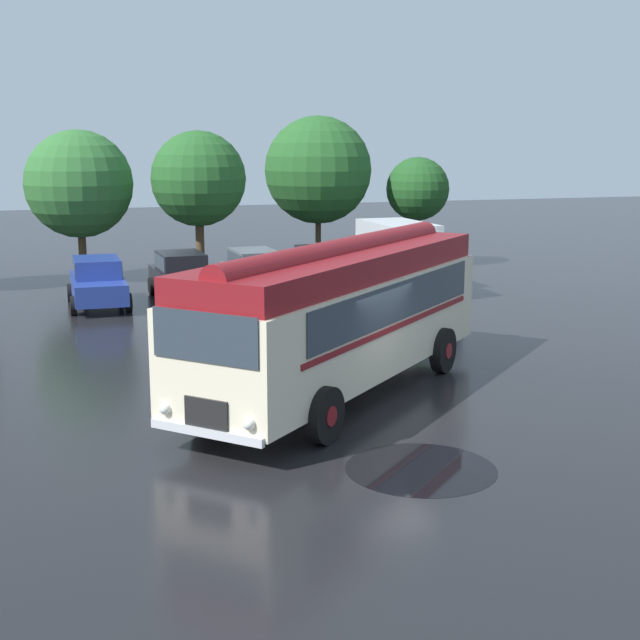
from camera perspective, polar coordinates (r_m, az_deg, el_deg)
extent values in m
plane|color=black|center=(19.28, 3.16, -5.39)|extent=(120.00, 120.00, 0.00)
cube|color=beige|center=(19.64, 1.34, -0.25)|extent=(9.02, 8.65, 2.10)
cube|color=maroon|center=(19.42, 1.36, 3.60)|extent=(8.73, 8.37, 0.56)
cylinder|color=maroon|center=(19.38, 1.37, 4.36)|extent=(7.35, 6.92, 0.60)
cube|color=#2D3842|center=(19.26, 5.10, 1.20)|extent=(5.87, 5.49, 0.84)
cube|color=#2D3842|center=(20.40, -1.40, 1.82)|extent=(5.87, 5.49, 0.84)
cube|color=maroon|center=(19.27, 4.94, -0.43)|extent=(6.01, 5.62, 0.12)
cube|color=maroon|center=(20.41, -1.53, 0.28)|extent=(6.01, 5.62, 0.12)
cube|color=#2D3842|center=(15.34, -7.41, -1.10)|extent=(1.53, 1.63, 0.88)
cube|color=black|center=(15.68, -7.29, -6.00)|extent=(0.66, 0.70, 0.56)
cube|color=silver|center=(15.77, -7.31, -7.16)|extent=(1.69, 1.80, 0.16)
sphere|color=white|center=(15.19, -4.56, -6.64)|extent=(0.22, 0.22, 0.22)
sphere|color=white|center=(16.22, -9.89, -5.60)|extent=(0.22, 0.22, 0.22)
cylinder|color=black|center=(16.66, 0.31, -6.12)|extent=(1.00, 0.96, 1.10)
cylinder|color=maroon|center=(16.66, 0.31, -6.12)|extent=(0.50, 0.50, 0.39)
cylinder|color=black|center=(18.00, -6.99, -4.86)|extent=(1.00, 0.96, 1.10)
cylinder|color=maroon|center=(18.00, -6.99, -4.86)|extent=(0.50, 0.50, 0.39)
cylinder|color=black|center=(21.93, 7.89, -1.93)|extent=(1.00, 0.96, 1.10)
cylinder|color=maroon|center=(21.93, 7.89, -1.93)|extent=(0.50, 0.50, 0.39)
cylinder|color=black|center=(22.96, 1.83, -1.22)|extent=(1.00, 0.96, 1.10)
cylinder|color=maroon|center=(22.96, 1.83, -1.22)|extent=(0.50, 0.50, 0.39)
cube|color=navy|center=(31.21, -14.02, 2.03)|extent=(1.73, 4.21, 0.70)
cube|color=navy|center=(31.26, -14.09, 3.29)|extent=(1.51, 2.19, 0.64)
cube|color=#2D3842|center=(31.32, -12.71, 3.36)|extent=(0.04, 1.93, 0.50)
cube|color=#2D3842|center=(31.23, -15.48, 3.21)|extent=(0.04, 1.93, 0.50)
cylinder|color=black|center=(30.06, -12.15, 1.09)|extent=(0.20, 0.64, 0.64)
cylinder|color=black|center=(29.95, -15.50, 0.89)|extent=(0.20, 0.64, 0.64)
cylinder|color=black|center=(32.61, -12.60, 1.87)|extent=(0.20, 0.64, 0.64)
cylinder|color=black|center=(32.52, -15.68, 1.69)|extent=(0.20, 0.64, 0.64)
cube|color=black|center=(32.17, -8.81, 2.51)|extent=(1.86, 4.26, 0.70)
cube|color=black|center=(32.22, -8.90, 3.72)|extent=(1.58, 2.24, 0.64)
cube|color=#2D3842|center=(32.38, -7.58, 3.80)|extent=(0.10, 1.93, 0.50)
cube|color=#2D3842|center=(32.09, -10.23, 3.65)|extent=(0.10, 1.93, 0.50)
cylinder|color=black|center=(31.16, -6.73, 1.63)|extent=(0.22, 0.65, 0.64)
cylinder|color=black|center=(30.81, -9.91, 1.42)|extent=(0.22, 0.65, 0.64)
cylinder|color=black|center=(33.66, -7.76, 2.33)|extent=(0.22, 0.65, 0.64)
cylinder|color=black|center=(33.34, -10.72, 2.14)|extent=(0.22, 0.65, 0.64)
cube|color=#4C5156|center=(32.67, -4.14, 2.75)|extent=(1.85, 4.26, 0.70)
cube|color=#4C5156|center=(32.72, -4.23, 3.95)|extent=(1.57, 2.24, 0.64)
cube|color=#2D3842|center=(32.93, -2.95, 4.01)|extent=(0.09, 1.93, 0.50)
cube|color=#2D3842|center=(32.52, -5.51, 3.88)|extent=(0.09, 1.93, 0.50)
cylinder|color=black|center=(31.74, -1.96, 1.88)|extent=(0.22, 0.65, 0.64)
cylinder|color=black|center=(31.25, -5.03, 1.69)|extent=(0.22, 0.65, 0.64)
cylinder|color=black|center=(34.20, -3.31, 2.55)|extent=(0.22, 0.65, 0.64)
cylinder|color=black|center=(33.74, -6.17, 2.39)|extent=(0.22, 0.65, 0.64)
cube|color=black|center=(33.54, 0.37, 3.00)|extent=(2.19, 4.37, 0.70)
cube|color=black|center=(33.58, 0.26, 4.17)|extent=(1.75, 2.35, 0.64)
cube|color=#2D3842|center=(33.90, 1.42, 4.23)|extent=(0.25, 1.92, 0.50)
cube|color=#2D3842|center=(33.27, -0.93, 4.10)|extent=(0.25, 1.92, 0.50)
cylinder|color=black|center=(32.82, 2.72, 2.19)|extent=(0.27, 0.66, 0.64)
cylinder|color=black|center=(32.06, -0.07, 1.98)|extent=(0.27, 0.66, 0.64)
cylinder|color=black|center=(35.12, 0.77, 2.81)|extent=(0.27, 0.66, 0.64)
cylinder|color=black|center=(34.41, -1.88, 2.62)|extent=(0.27, 0.66, 0.64)
cube|color=#B2B7BC|center=(34.67, 4.99, 4.54)|extent=(2.04, 3.96, 2.10)
cube|color=gray|center=(32.08, 7.03, 3.49)|extent=(1.92, 1.76, 1.60)
cube|color=#2D3842|center=(31.26, 7.73, 3.78)|extent=(1.70, 0.05, 0.72)
cylinder|color=black|center=(32.71, 8.60, 2.18)|extent=(0.25, 0.80, 0.80)
cylinder|color=black|center=(31.83, 5.26, 2.01)|extent=(0.25, 0.80, 0.80)
cylinder|color=black|center=(35.88, 6.03, 3.06)|extent=(0.25, 0.80, 0.80)
cylinder|color=black|center=(35.08, 2.93, 2.91)|extent=(0.25, 0.80, 0.80)
cylinder|color=#4C3823|center=(37.08, -14.95, 4.17)|extent=(0.31, 0.31, 2.30)
sphere|color=#2D662D|center=(36.85, -15.17, 8.40)|extent=(4.25, 4.25, 4.25)
sphere|color=#2D662D|center=(37.01, -15.49, 8.93)|extent=(2.91, 2.91, 2.91)
cylinder|color=#4C3823|center=(36.43, -7.68, 4.62)|extent=(0.35, 0.35, 2.67)
sphere|color=#235623|center=(36.21, -7.79, 8.95)|extent=(3.79, 3.79, 3.79)
sphere|color=#235623|center=(36.42, -7.26, 8.80)|extent=(2.67, 2.67, 2.67)
cylinder|color=#4C3823|center=(39.59, -0.12, 5.18)|extent=(0.25, 0.25, 2.56)
sphere|color=#235623|center=(39.37, -0.12, 9.58)|extent=(4.68, 4.68, 4.68)
sphere|color=#235623|center=(39.34, -0.81, 9.34)|extent=(3.64, 3.64, 3.64)
cylinder|color=#4C3823|center=(40.35, 6.20, 5.13)|extent=(0.29, 0.29, 2.42)
sphere|color=#1E4C1E|center=(40.17, 6.27, 8.34)|extent=(2.81, 2.81, 2.81)
sphere|color=#1E4C1E|center=(39.88, 6.27, 7.95)|extent=(1.66, 1.66, 1.66)
cylinder|color=black|center=(15.69, 6.48, -9.43)|extent=(2.63, 2.63, 0.01)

